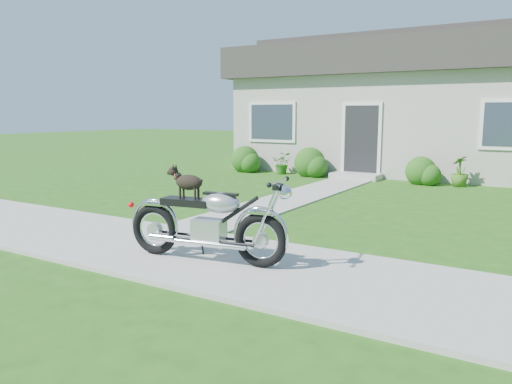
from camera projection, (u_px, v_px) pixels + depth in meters
The scene contains 8 objects.
ground at pixel (231, 262), 6.37m from camera, with size 80.00×80.00×0.00m, color #235114.
sidewalk at pixel (231, 260), 6.37m from camera, with size 24.00×2.20×0.04m, color #9E9B93.
walkway at pixel (300, 196), 11.36m from camera, with size 1.20×8.00×0.03m, color #9E9B93.
house at pixel (438, 104), 16.15m from camera, with size 12.60×7.03×4.50m.
shrub_row at pixel (414, 169), 13.40m from camera, with size 10.47×1.02×1.02m.
potted_plant_left at pixel (283, 163), 15.52m from camera, with size 0.61×0.53×0.68m, color #285F19.
potted_plant_right at pixel (460, 171), 12.84m from camera, with size 0.45×0.45×0.80m, color #3E6E1E.
motorcycle_with_dog at pixel (208, 221), 6.20m from camera, with size 2.22×0.68×1.17m.
Camera 1 is at (3.48, -5.09, 1.88)m, focal length 35.00 mm.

